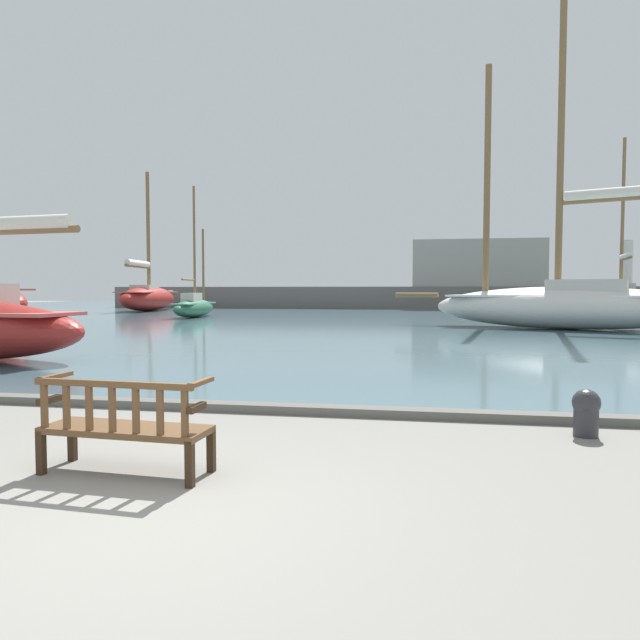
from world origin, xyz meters
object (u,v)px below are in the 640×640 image
sailboat_outer_starboard (621,298)px  sailboat_outer_port (194,306)px  sailboat_distant_harbor (565,300)px  park_bench (124,425)px  mooring_bollard (586,411)px  sailboat_far_port (148,297)px

sailboat_outer_starboard → sailboat_outer_port: bearing=-156.9°
sailboat_distant_harbor → sailboat_outer_starboard: bearing=66.2°
park_bench → sailboat_distant_harbor: size_ratio=0.10×
sailboat_distant_harbor → sailboat_outer_port: bearing=159.1°
sailboat_distant_harbor → park_bench: bearing=-113.1°
park_bench → sailboat_outer_port: bearing=111.0°
sailboat_outer_starboard → mooring_bollard: size_ratio=22.71×
sailboat_distant_harbor → sailboat_far_port: 32.55m
sailboat_outer_starboard → mooring_bollard: sailboat_outer_starboard is taller
sailboat_outer_port → sailboat_outer_starboard: sailboat_outer_starboard is taller
sailboat_outer_port → mooring_bollard: size_ratio=14.18×
sailboat_far_port → mooring_bollard: size_ratio=19.93×
sailboat_far_port → sailboat_outer_starboard: bearing=3.9°
park_bench → sailboat_outer_starboard: 44.11m
mooring_bollard → sailboat_outer_starboard: bearing=71.4°
sailboat_outer_starboard → sailboat_far_port: sailboat_outer_starboard is taller
sailboat_far_port → sailboat_distant_harbor: bearing=-31.9°
park_bench → sailboat_outer_port: 30.36m
sailboat_distant_harbor → mooring_bollard: sailboat_distant_harbor is taller
sailboat_distant_harbor → sailboat_far_port: bearing=148.1°
sailboat_outer_port → sailboat_outer_starboard: 30.92m
sailboat_outer_starboard → sailboat_distant_harbor: bearing=-113.8°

